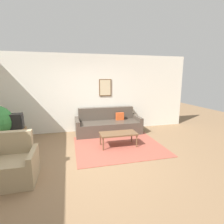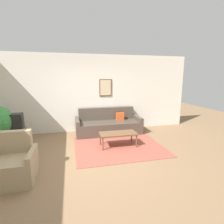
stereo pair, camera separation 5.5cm
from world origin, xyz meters
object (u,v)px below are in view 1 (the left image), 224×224
couch (108,125)px  armchair (14,166)px  coffee_table (118,134)px  tv (8,122)px

couch → armchair: (-2.33, -2.40, 0.01)m
coffee_table → armchair: size_ratio=1.15×
couch → coffee_table: couch is taller
coffee_table → armchair: armchair is taller
tv → couch: bearing=19.8°
couch → armchair: 3.35m
tv → armchair: (0.46, -1.39, -0.52)m
coffee_table → tv: (-2.80, 0.27, 0.45)m
armchair → couch: bearing=66.6°
coffee_table → couch: bearing=90.2°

